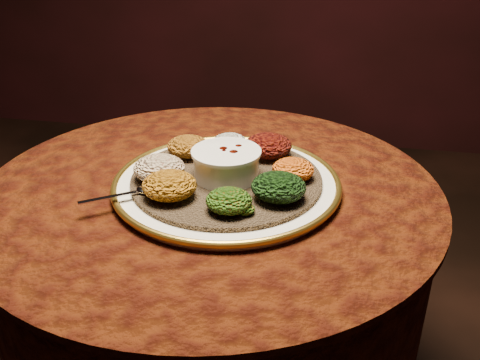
# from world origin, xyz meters

# --- Properties ---
(table) EXTENTS (0.96, 0.96, 0.73)m
(table) POSITION_xyz_m (0.00, 0.00, 0.55)
(table) COLOR black
(table) RESTS_ON ground
(platter) EXTENTS (0.47, 0.47, 0.02)m
(platter) POSITION_xyz_m (0.04, -0.01, 0.75)
(platter) COLOR white
(platter) RESTS_ON table
(injera) EXTENTS (0.51, 0.51, 0.01)m
(injera) POSITION_xyz_m (0.04, -0.01, 0.76)
(injera) COLOR brown
(injera) RESTS_ON platter
(stew_bowl) EXTENTS (0.14, 0.14, 0.06)m
(stew_bowl) POSITION_xyz_m (0.04, -0.01, 0.80)
(stew_bowl) COLOR silver
(stew_bowl) RESTS_ON injera
(spoon) EXTENTS (0.13, 0.10, 0.01)m
(spoon) POSITION_xyz_m (-0.11, -0.11, 0.77)
(spoon) COLOR silver
(spoon) RESTS_ON injera
(portion_ayib) EXTENTS (0.08, 0.07, 0.04)m
(portion_ayib) POSITION_xyz_m (0.02, 0.12, 0.78)
(portion_ayib) COLOR white
(portion_ayib) RESTS_ON injera
(portion_kitfo) EXTENTS (0.10, 0.10, 0.05)m
(portion_kitfo) POSITION_xyz_m (0.11, 0.10, 0.79)
(portion_kitfo) COLOR black
(portion_kitfo) RESTS_ON injera
(portion_tikil) EXTENTS (0.09, 0.08, 0.04)m
(portion_tikil) POSITION_xyz_m (0.17, 0.01, 0.78)
(portion_tikil) COLOR #BA630F
(portion_tikil) RESTS_ON injera
(portion_gomen) EXTENTS (0.10, 0.10, 0.05)m
(portion_gomen) POSITION_xyz_m (0.15, -0.08, 0.79)
(portion_gomen) COLOR black
(portion_gomen) RESTS_ON injera
(portion_mixveg) EXTENTS (0.08, 0.08, 0.04)m
(portion_mixveg) POSITION_xyz_m (0.07, -0.14, 0.78)
(portion_mixveg) COLOR #923809
(portion_mixveg) RESTS_ON injera
(portion_kik) EXTENTS (0.10, 0.10, 0.05)m
(portion_kik) POSITION_xyz_m (-0.05, -0.11, 0.79)
(portion_kik) COLOR #AF690F
(portion_kik) RESTS_ON injera
(portion_timatim) EXTENTS (0.10, 0.10, 0.05)m
(portion_timatim) POSITION_xyz_m (-0.09, -0.05, 0.79)
(portion_timatim) COLOR #72060A
(portion_timatim) RESTS_ON injera
(portion_shiro) EXTENTS (0.09, 0.09, 0.04)m
(portion_shiro) POSITION_xyz_m (-0.07, 0.07, 0.78)
(portion_shiro) COLOR #9E5913
(portion_shiro) RESTS_ON injera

